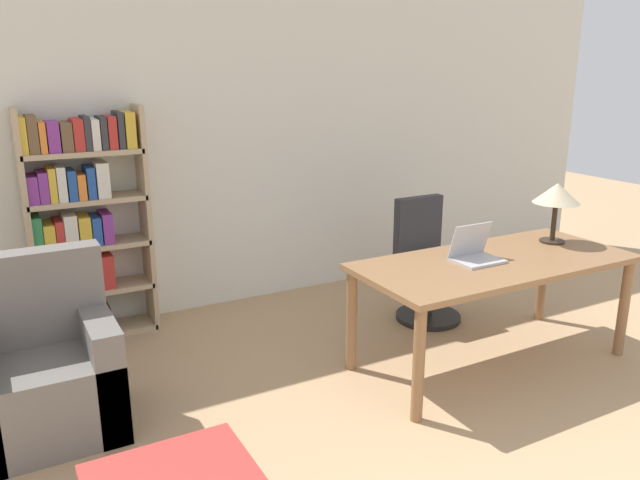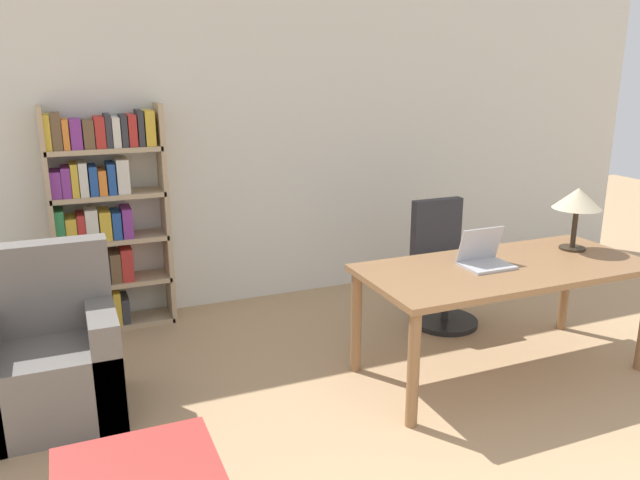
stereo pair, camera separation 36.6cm
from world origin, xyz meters
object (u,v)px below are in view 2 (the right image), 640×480
at_px(bookshelf, 102,220).
at_px(desk, 505,278).
at_px(office_chair, 443,270).
at_px(armchair, 48,363).
at_px(table_lamp, 578,200).
at_px(laptop, 484,258).

bearing_deg(bookshelf, desk, -37.18).
xyz_separation_m(office_chair, armchair, (-2.86, -0.31, -0.10)).
xyz_separation_m(desk, bookshelf, (-2.33, 1.77, 0.21)).
distance_m(table_lamp, armchair, 3.53).
relative_size(desk, table_lamp, 4.36).
distance_m(laptop, table_lamp, 0.86).
height_order(laptop, table_lamp, table_lamp).
bearing_deg(desk, armchair, 168.92).
height_order(armchair, bookshelf, bookshelf).
bearing_deg(armchair, office_chair, 6.19).
bearing_deg(desk, table_lamp, 10.13).
relative_size(desk, laptop, 6.11).
height_order(office_chair, armchair, armchair).
distance_m(armchair, bookshelf, 1.40).
relative_size(desk, armchair, 1.90).
distance_m(desk, bookshelf, 2.93).
xyz_separation_m(armchair, bookshelf, (0.43, 1.23, 0.52)).
height_order(office_chair, bookshelf, bookshelf).
relative_size(table_lamp, office_chair, 0.45).
distance_m(desk, table_lamp, 0.80).
height_order(desk, table_lamp, table_lamp).
relative_size(armchair, bookshelf, 0.58).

